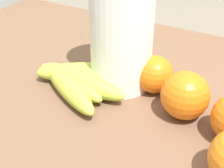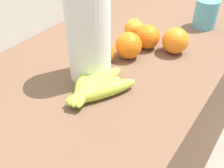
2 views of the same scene
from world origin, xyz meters
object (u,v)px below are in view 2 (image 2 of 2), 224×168
Objects in this scene: orange_right at (148,37)px; orange_back_right at (175,41)px; mug at (206,14)px; orange_far_right at (102,53)px; banana_bunch at (93,86)px; orange_front at (129,46)px; paper_towel_roll at (88,31)px; orange_center at (134,29)px.

orange_back_right is at bearing -76.28° from orange_right.
orange_far_right is at bearing 158.70° from mug.
orange_far_right reaches higher than banana_bunch.
orange_front reaches higher than orange_right.
orange_far_right is (0.13, 0.06, 0.02)m from banana_bunch.
orange_back_right is at bearing -39.68° from orange_far_right.
paper_towel_roll is at bearing 165.57° from orange_right.
orange_far_right is 1.06× the size of orange_center.
orange_right is 0.28m from mug.
orange_right is at bearing 103.72° from orange_back_right.
banana_bunch is at bearing -153.88° from orange_far_right.
orange_far_right is 0.92× the size of orange_right.
orange_back_right is at bearing -44.17° from orange_front.
paper_towel_roll is (0.06, 0.06, 0.12)m from banana_bunch.
paper_towel_roll reaches higher than banana_bunch.
paper_towel_roll reaches higher than orange_back_right.
banana_bunch is 0.29m from orange_right.
orange_far_right is at bearing 5.12° from paper_towel_roll.
mug is (0.56, -0.10, 0.03)m from banana_bunch.
paper_towel_roll is at bearing -177.03° from orange_center.
orange_center is (0.12, 0.05, -0.01)m from orange_front.
banana_bunch is 2.83× the size of orange_far_right.
orange_far_right is at bearing 158.13° from orange_right.
orange_front is 1.21× the size of orange_center.
orange_right reaches higher than orange_center.
orange_front is 0.37m from mug.
orange_center is at bearing 12.25° from banana_bunch.
orange_far_right is 0.12m from paper_towel_roll.
mug is (0.49, -0.16, -0.09)m from paper_towel_roll.
orange_front is at bearing 135.83° from orange_back_right.
paper_towel_roll is at bearing -174.88° from orange_far_right.
orange_front is at bearing -156.59° from orange_center.
orange_back_right is 1.16× the size of orange_far_right.
orange_back_right is at bearing 176.78° from mug.
mug is at bearing -20.95° from orange_right.
orange_back_right is (0.31, -0.09, 0.02)m from banana_bunch.
orange_far_right is at bearing 148.18° from orange_front.
orange_front is 0.18m from paper_towel_roll.
mug reaches higher than orange_center.
banana_bunch is 2.60× the size of orange_right.
orange_front is at bearing -15.79° from paper_towel_roll.
mug is (0.35, -0.12, 0.01)m from orange_front.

